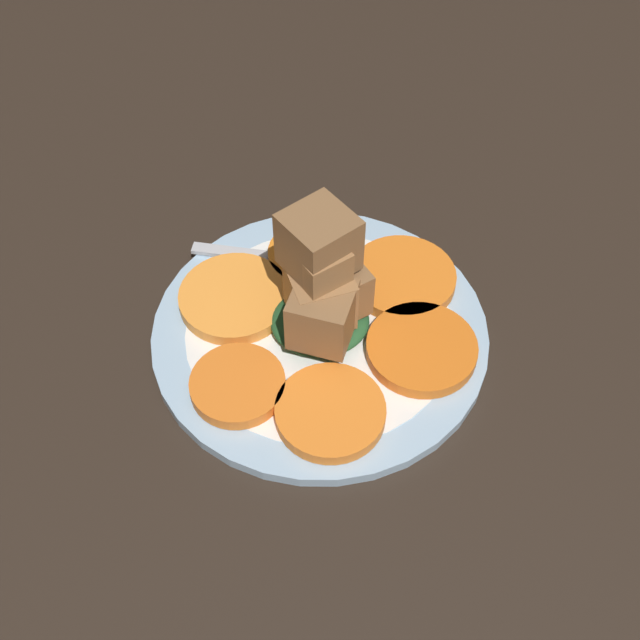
{
  "coord_description": "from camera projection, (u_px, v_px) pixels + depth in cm",
  "views": [
    {
      "loc": [
        3.6,
        39.51,
        53.51
      ],
      "look_at": [
        0.0,
        0.0,
        4.1
      ],
      "focal_mm": 45.0,
      "sensor_mm": 36.0,
      "label": 1
    }
  ],
  "objects": [
    {
      "name": "table_slab",
      "position": [
        320.0,
        344.0,
        0.66
      ],
      "size": [
        120.0,
        120.0,
        2.0
      ],
      "primitive_type": "cube",
      "color": "black",
      "rests_on": "ground"
    },
    {
      "name": "plate",
      "position": [
        320.0,
        332.0,
        0.65
      ],
      "size": [
        26.99,
        26.99,
        1.05
      ],
      "color": "#99B7D1",
      "rests_on": "table_slab"
    },
    {
      "name": "carrot_slice_0",
      "position": [
        336.0,
        412.0,
        0.59
      ],
      "size": [
        8.18,
        8.18,
        1.09
      ],
      "primitive_type": "cylinder",
      "color": "orange",
      "rests_on": "plate"
    },
    {
      "name": "carrot_slice_1",
      "position": [
        422.0,
        349.0,
        0.62
      ],
      "size": [
        8.67,
        8.67,
        1.09
      ],
      "primitive_type": "cylinder",
      "color": "orange",
      "rests_on": "plate"
    },
    {
      "name": "carrot_slice_2",
      "position": [
        402.0,
        278.0,
        0.67
      ],
      "size": [
        8.92,
        8.92,
        1.09
      ],
      "primitive_type": "cylinder",
      "color": "orange",
      "rests_on": "plate"
    },
    {
      "name": "carrot_slice_3",
      "position": [
        313.0,
        255.0,
        0.68
      ],
      "size": [
        7.54,
        7.54,
        1.09
      ],
      "primitive_type": "cylinder",
      "color": "orange",
      "rests_on": "plate"
    },
    {
      "name": "carrot_slice_4",
      "position": [
        235.0,
        298.0,
        0.65
      ],
      "size": [
        9.11,
        9.11,
        1.09
      ],
      "primitive_type": "cylinder",
      "color": "orange",
      "rests_on": "plate"
    },
    {
      "name": "carrot_slice_5",
      "position": [
        238.0,
        385.0,
        0.6
      ],
      "size": [
        7.22,
        7.22,
        1.09
      ],
      "primitive_type": "cylinder",
      "color": "orange",
      "rests_on": "plate"
    },
    {
      "name": "center_pile",
      "position": [
        321.0,
        290.0,
        0.61
      ],
      "size": [
        8.08,
        9.07,
        11.15
      ],
      "color": "#235128",
      "rests_on": "plate"
    },
    {
      "name": "fork",
      "position": [
        308.0,
        262.0,
        0.68
      ],
      "size": [
        19.18,
        6.54,
        0.4
      ],
      "rotation": [
        0.0,
        0.0,
        -0.26
      ],
      "color": "#B2B2B7",
      "rests_on": "plate"
    }
  ]
}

